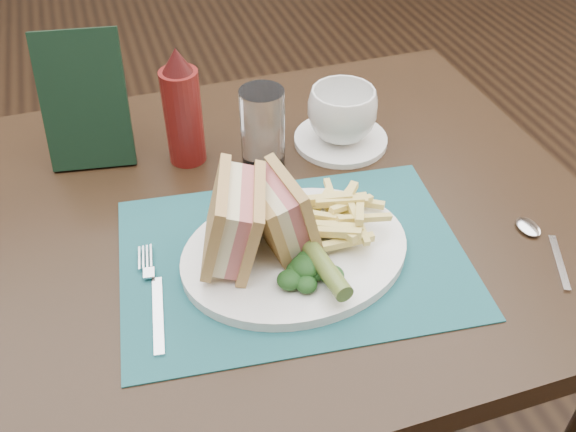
{
  "coord_description": "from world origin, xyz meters",
  "views": [
    {
      "loc": [
        -0.2,
        -1.17,
        1.33
      ],
      "look_at": [
        -0.01,
        -0.58,
        0.8
      ],
      "focal_mm": 40.0,
      "sensor_mm": 36.0,
      "label": 1
    }
  ],
  "objects_px": {
    "placemat": "(293,256)",
    "plate": "(295,252)",
    "sandwich_half_a": "(216,220)",
    "drinking_glass": "(263,130)",
    "coffee_cup": "(342,114)",
    "ketchup_bottle": "(182,107)",
    "saucer": "(341,140)",
    "sandwich_half_b": "(264,215)",
    "table_main": "(278,366)",
    "check_presenter": "(84,101)"
  },
  "relations": [
    {
      "from": "plate",
      "to": "placemat",
      "type": "bearing_deg",
      "value": 133.56
    },
    {
      "from": "coffee_cup",
      "to": "drinking_glass",
      "type": "relative_size",
      "value": 0.84
    },
    {
      "from": "table_main",
      "to": "plate",
      "type": "relative_size",
      "value": 3.0
    },
    {
      "from": "sandwich_half_a",
      "to": "ketchup_bottle",
      "type": "bearing_deg",
      "value": 105.1
    },
    {
      "from": "plate",
      "to": "coffee_cup",
      "type": "height_order",
      "value": "coffee_cup"
    },
    {
      "from": "plate",
      "to": "ketchup_bottle",
      "type": "height_order",
      "value": "ketchup_bottle"
    },
    {
      "from": "placemat",
      "to": "check_presenter",
      "type": "bearing_deg",
      "value": 125.44
    },
    {
      "from": "table_main",
      "to": "plate",
      "type": "bearing_deg",
      "value": -93.2
    },
    {
      "from": "coffee_cup",
      "to": "table_main",
      "type": "bearing_deg",
      "value": -140.39
    },
    {
      "from": "table_main",
      "to": "sandwich_half_b",
      "type": "xyz_separation_m",
      "value": [
        -0.04,
        -0.09,
        0.44
      ]
    },
    {
      "from": "ketchup_bottle",
      "to": "check_presenter",
      "type": "bearing_deg",
      "value": 159.69
    },
    {
      "from": "sandwich_half_a",
      "to": "saucer",
      "type": "height_order",
      "value": "sandwich_half_a"
    },
    {
      "from": "sandwich_half_a",
      "to": "drinking_glass",
      "type": "bearing_deg",
      "value": 75.85
    },
    {
      "from": "saucer",
      "to": "ketchup_bottle",
      "type": "distance_m",
      "value": 0.26
    },
    {
      "from": "coffee_cup",
      "to": "drinking_glass",
      "type": "distance_m",
      "value": 0.14
    },
    {
      "from": "table_main",
      "to": "coffee_cup",
      "type": "xyz_separation_m",
      "value": [
        0.15,
        0.12,
        0.43
      ]
    },
    {
      "from": "saucer",
      "to": "drinking_glass",
      "type": "height_order",
      "value": "drinking_glass"
    },
    {
      "from": "ketchup_bottle",
      "to": "check_presenter",
      "type": "distance_m",
      "value": 0.14
    },
    {
      "from": "sandwich_half_b",
      "to": "check_presenter",
      "type": "xyz_separation_m",
      "value": [
        -0.19,
        0.3,
        0.03
      ]
    },
    {
      "from": "placemat",
      "to": "ketchup_bottle",
      "type": "xyz_separation_m",
      "value": [
        -0.09,
        0.26,
        0.09
      ]
    },
    {
      "from": "plate",
      "to": "coffee_cup",
      "type": "xyz_separation_m",
      "value": [
        0.15,
        0.23,
        0.04
      ]
    },
    {
      "from": "coffee_cup",
      "to": "drinking_glass",
      "type": "height_order",
      "value": "drinking_glass"
    },
    {
      "from": "table_main",
      "to": "check_presenter",
      "type": "bearing_deg",
      "value": 138.14
    },
    {
      "from": "plate",
      "to": "saucer",
      "type": "relative_size",
      "value": 2.0
    },
    {
      "from": "placemat",
      "to": "saucer",
      "type": "xyz_separation_m",
      "value": [
        0.16,
        0.23,
        0.0
      ]
    },
    {
      "from": "table_main",
      "to": "placemat",
      "type": "relative_size",
      "value": 2.03
    },
    {
      "from": "placemat",
      "to": "plate",
      "type": "bearing_deg",
      "value": -40.2
    },
    {
      "from": "sandwich_half_a",
      "to": "placemat",
      "type": "bearing_deg",
      "value": 7.18
    },
    {
      "from": "table_main",
      "to": "placemat",
      "type": "distance_m",
      "value": 0.39
    },
    {
      "from": "placemat",
      "to": "drinking_glass",
      "type": "distance_m",
      "value": 0.22
    },
    {
      "from": "ketchup_bottle",
      "to": "placemat",
      "type": "bearing_deg",
      "value": -71.74
    },
    {
      "from": "placemat",
      "to": "sandwich_half_a",
      "type": "distance_m",
      "value": 0.12
    },
    {
      "from": "check_presenter",
      "to": "sandwich_half_a",
      "type": "bearing_deg",
      "value": -57.62
    },
    {
      "from": "ketchup_bottle",
      "to": "table_main",
      "type": "bearing_deg",
      "value": -58.8
    },
    {
      "from": "sandwich_half_b",
      "to": "plate",
      "type": "bearing_deg",
      "value": -31.95
    },
    {
      "from": "plate",
      "to": "sandwich_half_a",
      "type": "height_order",
      "value": "sandwich_half_a"
    },
    {
      "from": "ketchup_bottle",
      "to": "sandwich_half_b",
      "type": "bearing_deg",
      "value": -78.07
    },
    {
      "from": "ketchup_bottle",
      "to": "check_presenter",
      "type": "xyz_separation_m",
      "value": [
        -0.14,
        0.05,
        0.01
      ]
    },
    {
      "from": "drinking_glass",
      "to": "ketchup_bottle",
      "type": "bearing_deg",
      "value": 152.87
    },
    {
      "from": "drinking_glass",
      "to": "coffee_cup",
      "type": "bearing_deg",
      "value": 9.24
    },
    {
      "from": "plate",
      "to": "check_presenter",
      "type": "relative_size",
      "value": 1.47
    },
    {
      "from": "placemat",
      "to": "plate",
      "type": "height_order",
      "value": "plate"
    },
    {
      "from": "check_presenter",
      "to": "drinking_glass",
      "type": "bearing_deg",
      "value": -14.45
    },
    {
      "from": "sandwich_half_a",
      "to": "drinking_glass",
      "type": "relative_size",
      "value": 0.9
    },
    {
      "from": "table_main",
      "to": "sandwich_half_a",
      "type": "relative_size",
      "value": 7.66
    },
    {
      "from": "coffee_cup",
      "to": "ketchup_bottle",
      "type": "distance_m",
      "value": 0.25
    },
    {
      "from": "placemat",
      "to": "ketchup_bottle",
      "type": "bearing_deg",
      "value": 108.26
    },
    {
      "from": "coffee_cup",
      "to": "ketchup_bottle",
      "type": "relative_size",
      "value": 0.58
    },
    {
      "from": "placemat",
      "to": "ketchup_bottle",
      "type": "height_order",
      "value": "ketchup_bottle"
    },
    {
      "from": "sandwich_half_a",
      "to": "drinking_glass",
      "type": "xyz_separation_m",
      "value": [
        0.11,
        0.19,
        -0.01
      ]
    }
  ]
}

